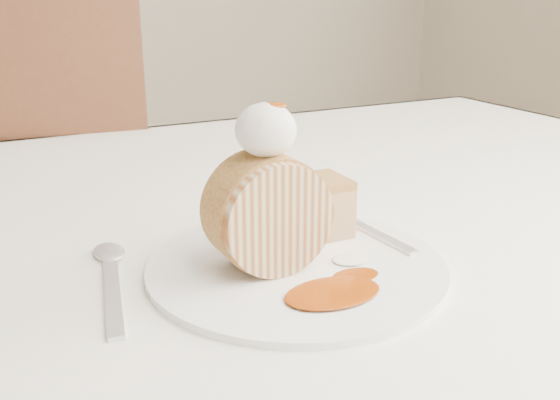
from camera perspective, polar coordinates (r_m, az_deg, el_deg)
name	(u,v)px	position (r m, az deg, el deg)	size (l,w,h in m)	color
table	(244,289)	(0.68, -3.35, -8.12)	(1.40, 0.90, 0.75)	white
chair_far	(12,223)	(1.22, -23.28, -1.98)	(0.52, 0.52, 0.99)	brown
plate	(296,266)	(0.52, 1.50, -6.04)	(0.25, 0.25, 0.01)	white
roulade_slice	(268,213)	(0.49, -1.09, -1.24)	(0.09, 0.09, 0.05)	#CCB98E
cake_chunk	(316,211)	(0.57, 3.32, -0.97)	(0.05, 0.05, 0.05)	#C08748
whipped_cream	(266,130)	(0.48, -1.32, 6.42)	(0.05, 0.05, 0.04)	white
caramel_drizzle	(272,99)	(0.47, -0.75, 9.25)	(0.02, 0.02, 0.01)	#8A3305
caramel_pool	(333,292)	(0.46, 4.83, -8.42)	(0.08, 0.05, 0.00)	#8A3305
fork	(376,234)	(0.58, 8.74, -3.05)	(0.02, 0.15, 0.00)	silver
spoon	(113,296)	(0.49, -15.02, -8.50)	(0.02, 0.15, 0.00)	silver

